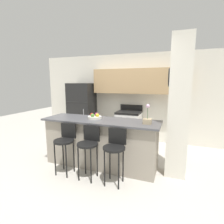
# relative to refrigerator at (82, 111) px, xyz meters

# --- Properties ---
(ground_plane) EXTENTS (14.00, 14.00, 0.00)m
(ground_plane) POSITION_rel_refrigerator_xyz_m (1.36, -1.59, -0.85)
(ground_plane) COLOR beige
(wall_back) EXTENTS (5.60, 0.38, 2.55)m
(wall_back) POSITION_rel_refrigerator_xyz_m (1.50, 0.29, 0.62)
(wall_back) COLOR silver
(wall_back) RESTS_ON ground_plane
(pillar_right) EXTENTS (0.38, 0.32, 2.55)m
(pillar_right) POSITION_rel_refrigerator_xyz_m (2.83, -1.45, 0.43)
(pillar_right) COLOR silver
(pillar_right) RESTS_ON ground_plane
(counter_bar) EXTENTS (2.40, 0.72, 0.98)m
(counter_bar) POSITION_rel_refrigerator_xyz_m (1.36, -1.59, -0.36)
(counter_bar) COLOR gray
(counter_bar) RESTS_ON ground_plane
(refrigerator) EXTENTS (0.75, 0.63, 1.70)m
(refrigerator) POSITION_rel_refrigerator_xyz_m (0.00, 0.00, 0.00)
(refrigerator) COLOR black
(refrigerator) RESTS_ON ground_plane
(stove_range) EXTENTS (0.67, 0.61, 1.07)m
(stove_range) POSITION_rel_refrigerator_xyz_m (1.52, 0.01, -0.39)
(stove_range) COLOR white
(stove_range) RESTS_ON ground_plane
(bar_stool_left) EXTENTS (0.38, 0.38, 0.95)m
(bar_stool_left) POSITION_rel_refrigerator_xyz_m (0.86, -2.11, -0.22)
(bar_stool_left) COLOR black
(bar_stool_left) RESTS_ON ground_plane
(bar_stool_mid) EXTENTS (0.38, 0.38, 0.95)m
(bar_stool_mid) POSITION_rel_refrigerator_xyz_m (1.36, -2.11, -0.22)
(bar_stool_mid) COLOR black
(bar_stool_mid) RESTS_ON ground_plane
(bar_stool_right) EXTENTS (0.38, 0.38, 0.95)m
(bar_stool_right) POSITION_rel_refrigerator_xyz_m (1.86, -2.11, -0.22)
(bar_stool_right) COLOR black
(bar_stool_right) RESTS_ON ground_plane
(orchid_vase) EXTENTS (0.15, 0.15, 0.36)m
(orchid_vase) POSITION_rel_refrigerator_xyz_m (2.31, -1.62, 0.22)
(orchid_vase) COLOR tan
(orchid_vase) RESTS_ON counter_bar
(fruit_bowl) EXTENTS (0.29, 0.29, 0.12)m
(fruit_bowl) POSITION_rel_refrigerator_xyz_m (1.20, -1.53, 0.17)
(fruit_bowl) COLOR silver
(fruit_bowl) RESTS_ON counter_bar
(trash_bin) EXTENTS (0.28, 0.28, 0.38)m
(trash_bin) POSITION_rel_refrigerator_xyz_m (0.60, -0.20, -0.66)
(trash_bin) COLOR black
(trash_bin) RESTS_ON ground_plane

